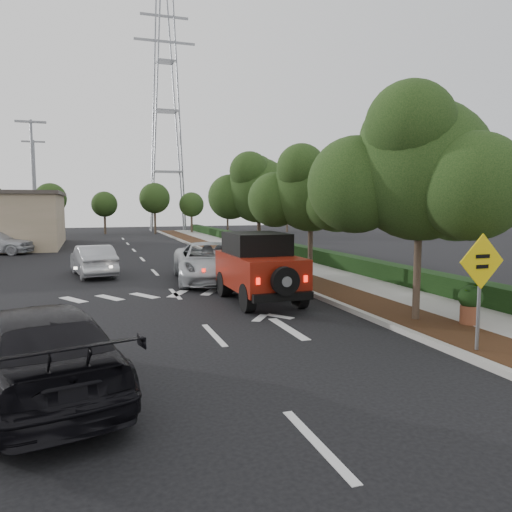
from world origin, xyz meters
name	(u,v)px	position (x,y,z in m)	size (l,w,h in m)	color
ground	(214,335)	(0.00, 0.00, 0.00)	(120.00, 120.00, 0.00)	black
curb	(247,267)	(4.60, 12.00, 0.07)	(0.20, 70.00, 0.15)	#9E9B93
planting_strip	(265,267)	(5.60, 12.00, 0.06)	(1.80, 70.00, 0.12)	black
sidewalk	(299,265)	(7.50, 12.00, 0.06)	(2.00, 70.00, 0.12)	gray
hedge	(323,258)	(8.90, 12.00, 0.40)	(0.80, 70.00, 0.80)	black
transmission_tower	(168,231)	(6.00, 48.00, 0.00)	(7.00, 4.00, 28.00)	slate
street_tree_near	(415,323)	(5.60, -0.50, 0.00)	(3.80, 3.80, 5.92)	black
street_tree_mid	(310,284)	(5.60, 6.50, 0.00)	(3.20, 3.20, 5.32)	black
street_tree_far	(259,265)	(5.60, 13.00, 0.00)	(3.40, 3.40, 5.62)	black
light_pole_a	(37,250)	(-6.50, 26.00, 0.00)	(2.00, 0.22, 9.00)	slate
light_pole_b	(38,239)	(-7.50, 38.00, 0.00)	(2.00, 0.22, 9.00)	slate
red_jeep	(257,267)	(2.44, 3.85, 1.17)	(2.05, 4.53, 2.30)	black
silver_suv_ahead	(209,262)	(1.84, 8.49, 0.82)	(2.73, 5.91, 1.64)	#B1B5B9
black_suv_oncoming	(37,351)	(-3.80, -2.95, 0.79)	(2.22, 5.46, 1.58)	black
silver_sedan_oncoming	(93,260)	(-2.79, 11.82, 0.70)	(1.49, 4.27, 1.41)	#AAACB2
speed_hump_sign	(481,276)	(5.02, -3.46, 1.75)	(1.19, 0.11, 2.53)	slate
terracotta_planter	(470,301)	(6.60, -1.44, 0.74)	(0.63, 0.63, 1.09)	brown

